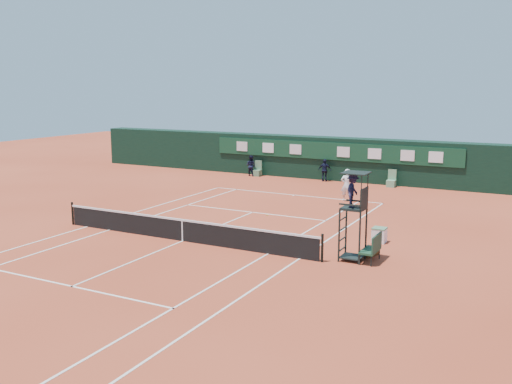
% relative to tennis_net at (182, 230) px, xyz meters
% --- Properties ---
extents(ground, '(90.00, 90.00, 0.00)m').
position_rel_tennis_net_xyz_m(ground, '(0.00, 0.00, -0.51)').
color(ground, '#B6472B').
rests_on(ground, ground).
extents(court_lines, '(11.05, 23.85, 0.01)m').
position_rel_tennis_net_xyz_m(court_lines, '(0.00, 0.00, -0.50)').
color(court_lines, silver).
rests_on(court_lines, ground).
extents(tennis_net, '(12.90, 0.10, 1.10)m').
position_rel_tennis_net_xyz_m(tennis_net, '(0.00, 0.00, 0.00)').
color(tennis_net, black).
rests_on(tennis_net, ground).
extents(back_wall, '(40.00, 1.65, 3.00)m').
position_rel_tennis_net_xyz_m(back_wall, '(0.00, 18.74, 1.00)').
color(back_wall, black).
rests_on(back_wall, ground).
extents(linesman_chair_left, '(0.55, 0.50, 1.15)m').
position_rel_tennis_net_xyz_m(linesman_chair_left, '(-5.50, 17.48, -0.19)').
color(linesman_chair_left, '#527E57').
rests_on(linesman_chair_left, ground).
extents(linesman_chair_right, '(0.55, 0.50, 1.15)m').
position_rel_tennis_net_xyz_m(linesman_chair_right, '(4.50, 17.48, -0.19)').
color(linesman_chair_right, '#62966D').
rests_on(linesman_chair_right, ground).
extents(umpire_chair, '(0.96, 0.95, 3.42)m').
position_rel_tennis_net_xyz_m(umpire_chair, '(7.33, 0.74, 1.95)').
color(umpire_chair, black).
rests_on(umpire_chair, ground).
extents(player_bench, '(0.56, 1.20, 1.10)m').
position_rel_tennis_net_xyz_m(player_bench, '(8.11, 0.86, 0.09)').
color(player_bench, '#183E26').
rests_on(player_bench, ground).
extents(tennis_bag, '(0.58, 0.85, 0.29)m').
position_rel_tennis_net_xyz_m(tennis_bag, '(7.78, 1.62, -0.36)').
color(tennis_bag, black).
rests_on(tennis_bag, ground).
extents(cooler, '(0.57, 0.57, 0.65)m').
position_rel_tennis_net_xyz_m(cooler, '(7.55, 3.75, -0.18)').
color(cooler, white).
rests_on(cooler, ground).
extents(tennis_ball, '(0.07, 0.07, 0.07)m').
position_rel_tennis_net_xyz_m(tennis_ball, '(1.03, 6.06, -0.47)').
color(tennis_ball, '#C3D832').
rests_on(tennis_ball, ground).
extents(player, '(0.81, 0.69, 1.89)m').
position_rel_tennis_net_xyz_m(player, '(3.41, 11.62, 0.43)').
color(player, white).
rests_on(player, ground).
extents(ball_kid_left, '(0.77, 0.61, 1.52)m').
position_rel_tennis_net_xyz_m(ball_kid_left, '(-5.96, 17.34, 0.25)').
color(ball_kid_left, black).
rests_on(ball_kid_left, ground).
extents(ball_kid_right, '(0.96, 0.47, 1.58)m').
position_rel_tennis_net_xyz_m(ball_kid_right, '(-0.21, 17.55, 0.28)').
color(ball_kid_right, black).
rests_on(ball_kid_right, ground).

